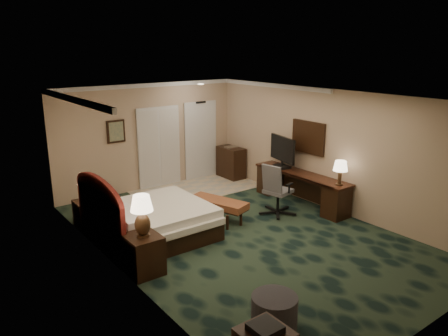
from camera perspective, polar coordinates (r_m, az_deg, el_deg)
floor at (r=8.71m, az=2.28°, el=-8.67°), size 5.00×7.50×0.00m
ceiling at (r=7.99m, az=2.49°, el=9.28°), size 5.00×7.50×0.00m
wall_back at (r=11.32m, az=-9.74°, el=4.04°), size 5.00×0.00×2.70m
wall_front at (r=6.01m, az=25.88°, el=-7.87°), size 5.00×0.00×2.70m
wall_left at (r=7.00m, az=-13.70°, el=-3.42°), size 0.00×7.50×2.70m
wall_right at (r=9.97m, az=13.59°, el=2.26°), size 0.00×7.50×2.70m
crown_molding at (r=7.99m, az=2.49°, el=8.92°), size 5.00×7.50×0.10m
tile_patch at (r=11.39m, az=-3.43°, el=-2.69°), size 3.20×1.70×0.01m
headboard at (r=8.12m, az=-15.86°, el=-5.78°), size 0.12×2.00×1.40m
entry_door at (r=12.12m, az=-3.10°, el=3.56°), size 1.02×0.06×2.18m
closet_doors at (r=11.46m, az=-8.47°, el=2.70°), size 1.20×0.06×2.10m
wall_art at (r=10.86m, az=-13.93°, el=4.66°), size 0.45×0.06×0.55m
wall_mirror at (r=10.28m, az=10.95°, el=3.95°), size 0.05×0.95×0.75m
bed at (r=8.58m, az=-9.02°, el=-6.96°), size 1.98×1.84×0.63m
nightstand_near at (r=7.33m, az=-10.49°, el=-11.01°), size 0.52×0.60×0.65m
nightstand_far at (r=9.44m, az=-17.50°, el=-5.67°), size 0.43×0.49×0.54m
lamp_near at (r=7.06m, az=-10.64°, el=-6.15°), size 0.37×0.37×0.68m
lamp_far at (r=9.23m, az=-17.62°, el=-2.46°), size 0.35×0.35×0.59m
bed_bench at (r=9.35m, az=-0.76°, el=-5.43°), size 0.84×1.38×0.44m
ottoman at (r=6.08m, az=6.58°, el=-18.11°), size 0.81×0.81×0.44m
desk at (r=10.34m, az=9.99°, el=-2.68°), size 0.56×2.59×0.75m
tv at (r=10.57m, az=7.64°, el=2.07°), size 0.29×0.98×0.76m
desk_lamp at (r=9.49m, az=14.92°, el=-0.61°), size 0.38×0.38×0.54m
desk_chair at (r=9.60m, az=7.10°, el=-2.70°), size 0.80×0.77×1.17m
minibar at (r=12.24m, az=0.92°, el=0.73°), size 0.45×0.82×0.86m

